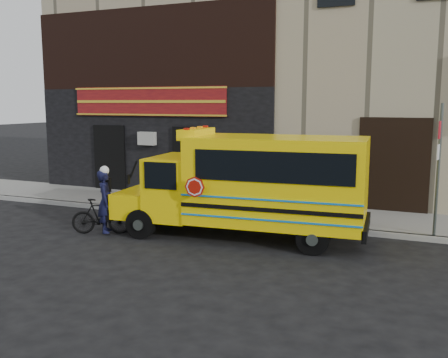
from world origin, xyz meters
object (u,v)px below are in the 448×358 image
cyclist (106,203)px  sign_pole (438,167)px  school_bus (252,183)px  bicycle (101,216)px

cyclist → sign_pole: bearing=-101.3°
school_bus → cyclist: bearing=-163.9°
bicycle → cyclist: bearing=-90.9°
sign_pole → bicycle: sign_pole is taller
sign_pole → cyclist: bearing=-162.1°
bicycle → cyclist: (0.12, 0.05, 0.38)m
sign_pole → cyclist: sign_pole is taller
school_bus → sign_pole: size_ratio=1.95×
sign_pole → bicycle: bearing=-162.1°
sign_pole → school_bus: bearing=-160.6°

